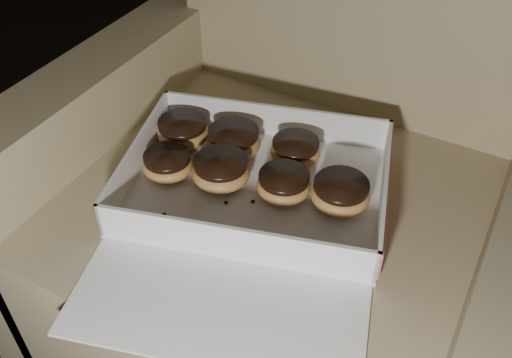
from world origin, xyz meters
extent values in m
cube|color=#998B61|center=(-0.21, 0.25, 0.20)|extent=(0.69, 0.69, 0.40)
cube|color=#998B61|center=(-0.58, 0.25, 0.27)|extent=(0.12, 0.69, 0.54)
cube|color=#998B61|center=(0.17, 0.25, 0.27)|extent=(0.12, 0.69, 0.54)
cube|color=white|center=(-0.24, 0.22, 0.41)|extent=(0.48, 0.41, 0.01)
cube|color=white|center=(-0.28, 0.36, 0.44)|extent=(0.39, 0.12, 0.06)
cube|color=white|center=(-0.20, 0.07, 0.44)|extent=(0.39, 0.12, 0.06)
cube|color=white|center=(-0.44, 0.16, 0.44)|extent=(0.09, 0.30, 0.06)
cube|color=white|center=(-0.05, 0.27, 0.44)|extent=(0.09, 0.30, 0.06)
cube|color=#DB5879|center=(-0.05, 0.27, 0.44)|extent=(0.08, 0.29, 0.05)
cube|color=white|center=(-0.18, -0.01, 0.41)|extent=(0.43, 0.28, 0.01)
ellipsoid|color=#EB9E52|center=(-0.41, 0.26, 0.43)|extent=(0.09, 0.09, 0.04)
cylinder|color=black|center=(-0.41, 0.26, 0.45)|extent=(0.09, 0.09, 0.01)
ellipsoid|color=#EB9E52|center=(-0.32, 0.28, 0.43)|extent=(0.09, 0.09, 0.05)
cylinder|color=black|center=(-0.32, 0.28, 0.45)|extent=(0.09, 0.09, 0.01)
ellipsoid|color=#EB9E52|center=(-0.30, 0.20, 0.43)|extent=(0.09, 0.09, 0.05)
cylinder|color=black|center=(-0.30, 0.20, 0.45)|extent=(0.09, 0.09, 0.01)
ellipsoid|color=#EB9E52|center=(-0.39, 0.18, 0.43)|extent=(0.08, 0.08, 0.04)
cylinder|color=black|center=(-0.39, 0.18, 0.45)|extent=(0.08, 0.08, 0.01)
ellipsoid|color=#EB9E52|center=(-0.22, 0.31, 0.43)|extent=(0.08, 0.08, 0.04)
cylinder|color=black|center=(-0.22, 0.31, 0.45)|extent=(0.08, 0.08, 0.01)
ellipsoid|color=#EB9E52|center=(-0.11, 0.25, 0.43)|extent=(0.09, 0.09, 0.04)
cylinder|color=black|center=(-0.11, 0.25, 0.45)|extent=(0.09, 0.09, 0.01)
ellipsoid|color=#EB9E52|center=(-0.20, 0.23, 0.43)|extent=(0.09, 0.09, 0.04)
cylinder|color=black|center=(-0.20, 0.23, 0.45)|extent=(0.08, 0.08, 0.01)
ellipsoid|color=black|center=(-0.34, 0.10, 0.41)|extent=(0.01, 0.01, 0.00)
ellipsoid|color=black|center=(-0.36, 0.08, 0.41)|extent=(0.01, 0.01, 0.00)
ellipsoid|color=black|center=(-0.27, 0.16, 0.41)|extent=(0.01, 0.01, 0.00)
ellipsoid|color=black|center=(-0.23, 0.19, 0.41)|extent=(0.01, 0.01, 0.00)
ellipsoid|color=black|center=(-0.08, 0.16, 0.41)|extent=(0.01, 0.01, 0.00)
camera|label=1|loc=(0.08, -0.38, 1.04)|focal=40.00mm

